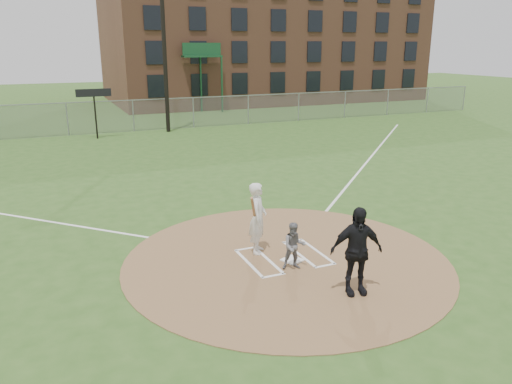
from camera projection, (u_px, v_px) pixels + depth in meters
name	position (u px, v px, depth m)	size (l,w,h in m)	color
ground	(286.00, 260.00, 12.95)	(140.00, 140.00, 0.00)	#2E511B
dirt_circle	(286.00, 260.00, 12.95)	(8.40, 8.40, 0.02)	olive
home_plate	(292.00, 260.00, 12.86)	(0.46, 0.46, 0.03)	white
foul_line_first	(369.00, 160.00, 24.29)	(0.10, 24.00, 0.01)	white
catcher	(294.00, 246.00, 12.25)	(0.58, 0.45, 1.20)	slate
umpire	(356.00, 251.00, 10.92)	(1.18, 0.49, 2.02)	black
batters_boxes	(284.00, 257.00, 13.08)	(2.08, 1.88, 0.01)	white
batter_at_plate	(258.00, 218.00, 13.14)	(0.86, 1.10, 1.92)	silver
outfield_fence	(133.00, 116.00, 32.05)	(56.08, 0.08, 2.03)	slate
brick_warehouse	(261.00, 23.00, 50.35)	(30.00, 17.17, 15.00)	brown
light_pole	(163.00, 24.00, 30.35)	(1.20, 0.30, 12.22)	black
scoreboard_sign	(94.00, 98.00, 29.13)	(2.00, 0.10, 2.93)	black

